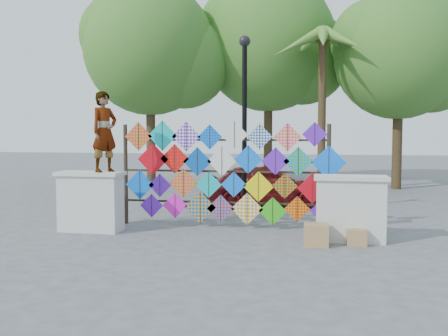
{
  "coord_description": "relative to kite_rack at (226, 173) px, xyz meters",
  "views": [
    {
      "loc": [
        2.06,
        -10.09,
        2.1
      ],
      "look_at": [
        0.05,
        0.6,
        1.34
      ],
      "focal_mm": 40.0,
      "sensor_mm": 36.0,
      "label": 1
    }
  ],
  "objects": [
    {
      "name": "vendor_woman",
      "position": [
        -2.44,
        -0.93,
        0.91
      ],
      "size": [
        0.65,
        0.74,
        1.7
      ],
      "primitive_type": "imported",
      "rotation": [
        0.0,
        0.0,
        1.08
      ],
      "color": "#99999E",
      "rests_on": "parapet_left"
    },
    {
      "name": "tree_west",
      "position": [
        -4.47,
        8.3,
        4.16
      ],
      "size": [
        5.85,
        5.2,
        8.01
      ],
      "color": "#4C3820",
      "rests_on": "ground"
    },
    {
      "name": "cardboard_box_far",
      "position": [
        2.73,
        -1.27,
        -1.07
      ],
      "size": [
        0.36,
        0.33,
        0.31
      ],
      "primitive_type": "cube",
      "color": "#AB8253",
      "rests_on": "ground"
    },
    {
      "name": "tree_east",
      "position": [
        5.02,
        8.8,
        3.77
      ],
      "size": [
        5.4,
        4.8,
        7.42
      ],
      "color": "#4C3820",
      "rests_on": "ground"
    },
    {
      "name": "cardboard_box_near",
      "position": [
        1.98,
        -1.47,
        -1.01
      ],
      "size": [
        0.46,
        0.41,
        0.41
      ],
      "primitive_type": "cube",
      "color": "#AB8253",
      "rests_on": "ground"
    },
    {
      "name": "parapet_left",
      "position": [
        -2.77,
        -0.93,
        -0.57
      ],
      "size": [
        1.4,
        0.65,
        1.28
      ],
      "color": "silver",
      "rests_on": "ground"
    },
    {
      "name": "ground",
      "position": [
        -0.07,
        -0.73,
        -1.22
      ],
      "size": [
        80.0,
        80.0,
        0.0
      ],
      "primitive_type": "plane",
      "color": "gray",
      "rests_on": "ground"
    },
    {
      "name": "tree_mid",
      "position": [
        0.03,
        10.3,
        4.56
      ],
      "size": [
        6.3,
        5.6,
        8.61
      ],
      "color": "#4C3820",
      "rests_on": "ground"
    },
    {
      "name": "parapet_right",
      "position": [
        2.63,
        -0.93,
        -0.57
      ],
      "size": [
        1.4,
        0.65,
        1.28
      ],
      "color": "silver",
      "rests_on": "ground"
    },
    {
      "name": "kite_rack",
      "position": [
        0.0,
        0.0,
        0.0
      ],
      "size": [
        5.02,
        0.24,
        2.39
      ],
      "color": "#2D2319",
      "rests_on": "ground"
    },
    {
      "name": "palm_tree",
      "position": [
        2.13,
        7.27,
        3.73
      ],
      "size": [
        3.62,
        3.62,
        5.83
      ],
      "color": "#4C3820",
      "rests_on": "ground"
    },
    {
      "name": "lamppost",
      "position": [
        0.23,
        1.27,
        1.47
      ],
      "size": [
        0.28,
        0.28,
        4.46
      ],
      "color": "black",
      "rests_on": "ground"
    },
    {
      "name": "sedan",
      "position": [
        0.51,
        3.63,
        -0.61
      ],
      "size": [
        3.72,
        1.87,
        1.21
      ],
      "primitive_type": "imported",
      "rotation": [
        0.0,
        0.0,
        1.7
      ],
      "color": "#5A0F11",
      "rests_on": "ground"
    }
  ]
}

